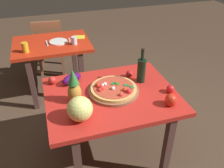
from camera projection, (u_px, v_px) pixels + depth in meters
name	position (u px, v px, depth m)	size (l,w,h in m)	color
ground_plane	(111.00, 152.00, 2.42)	(10.00, 10.00, 0.00)	#4C3828
display_table	(111.00, 103.00, 2.07)	(1.10, 0.86, 0.73)	#4F332E
background_table	(53.00, 51.00, 3.01)	(0.94, 0.70, 0.73)	#4F332E
dining_chair	(49.00, 43.00, 3.53)	(0.44, 0.44, 0.85)	brown
pizza_board	(114.00, 91.00, 2.04)	(0.43, 0.43, 0.03)	brown
pizza	(113.00, 88.00, 2.02)	(0.39, 0.39, 0.06)	#DCA859
wine_bottle	(141.00, 70.00, 2.12)	(0.08, 0.08, 0.33)	black
pineapple_left	(74.00, 88.00, 1.86)	(0.11, 0.11, 0.30)	#B2822F
melon	(80.00, 109.00, 1.70)	(0.19, 0.19, 0.19)	#DFDF75
bell_pepper	(171.00, 100.00, 1.87)	(0.10, 0.10, 0.11)	red
eggplant	(72.00, 79.00, 2.14)	(0.20, 0.09, 0.09)	#420E55
tomato_near_board	(130.00, 74.00, 2.24)	(0.07, 0.07, 0.07)	red
tomato_by_bottle	(170.00, 89.00, 2.02)	(0.07, 0.07, 0.07)	red
tomato_beside_pepper	(52.00, 80.00, 2.13)	(0.07, 0.07, 0.07)	red
drinking_glass_juice	(25.00, 47.00, 2.68)	(0.07, 0.07, 0.12)	gold
drinking_glass_water	(74.00, 41.00, 2.87)	(0.07, 0.07, 0.10)	silver
dinner_plate	(58.00, 42.00, 2.95)	(0.22, 0.22, 0.02)	white
fork_utensil	(47.00, 43.00, 2.91)	(0.02, 0.18, 0.01)	silver
knife_utensil	(70.00, 41.00, 2.98)	(0.02, 0.18, 0.01)	silver
napkin_folded	(79.00, 37.00, 3.08)	(0.14, 0.12, 0.01)	yellow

